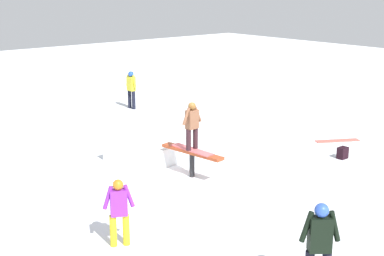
{
  "coord_description": "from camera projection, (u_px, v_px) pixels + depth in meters",
  "views": [
    {
      "loc": [
        10.16,
        -8.49,
        4.92
      ],
      "look_at": [
        0.0,
        0.0,
        1.33
      ],
      "focal_mm": 50.0,
      "sensor_mm": 36.0,
      "label": 1
    }
  ],
  "objects": [
    {
      "name": "loose_snowboard_coral",
      "position": [
        337.0,
        141.0,
        17.23
      ],
      "size": [
        0.96,
        1.39,
        0.02
      ],
      "primitive_type": "cube",
      "rotation": [
        0.0,
        0.0,
        1.05
      ],
      "color": "#E16153",
      "rests_on": "ground"
    },
    {
      "name": "bystander_black",
      "position": [
        319.0,
        243.0,
        8.58
      ],
      "size": [
        0.48,
        0.59,
        1.58
      ],
      "rotation": [
        0.0,
        0.0,
        0.92
      ],
      "color": "black",
      "rests_on": "ground"
    },
    {
      "name": "backpack_on_snow",
      "position": [
        343.0,
        153.0,
        15.48
      ],
      "size": [
        0.23,
        0.3,
        0.34
      ],
      "primitive_type": "cube",
      "rotation": [
        0.0,
        0.0,
        4.73
      ],
      "color": "black",
      "rests_on": "ground"
    },
    {
      "name": "ground_plane",
      "position": [
        192.0,
        177.0,
        14.07
      ],
      "size": [
        60.0,
        60.0,
        0.0
      ],
      "primitive_type": "plane",
      "color": "white"
    },
    {
      "name": "loose_snowboard_white",
      "position": [
        281.0,
        155.0,
        15.82
      ],
      "size": [
        1.0,
        1.38,
        0.02
      ],
      "primitive_type": "cube",
      "rotation": [
        0.0,
        0.0,
        2.12
      ],
      "color": "white",
      "rests_on": "ground"
    },
    {
      "name": "snow_kicker_ramp",
      "position": [
        143.0,
        152.0,
        15.23
      ],
      "size": [
        1.98,
        1.72,
        0.53
      ],
      "primitive_type": "cube",
      "rotation": [
        0.0,
        0.0,
        0.13
      ],
      "color": "white",
      "rests_on": "ground"
    },
    {
      "name": "rail_feature",
      "position": [
        192.0,
        155.0,
        13.91
      ],
      "size": [
        1.98,
        0.53,
        0.73
      ],
      "rotation": [
        0.0,
        0.0,
        0.13
      ],
      "color": "black",
      "rests_on": "ground"
    },
    {
      "name": "main_rider_on_rail",
      "position": [
        192.0,
        127.0,
        13.71
      ],
      "size": [
        1.38,
        0.67,
        1.28
      ],
      "rotation": [
        0.0,
        0.0,
        0.07
      ],
      "color": "#E36064",
      "rests_on": "rail_feature"
    },
    {
      "name": "bystander_yellow",
      "position": [
        131.0,
        88.0,
        21.5
      ],
      "size": [
        0.62,
        0.23,
        1.53
      ],
      "rotation": [
        0.0,
        0.0,
        3.21
      ],
      "color": "black",
      "rests_on": "ground"
    },
    {
      "name": "bystander_purple",
      "position": [
        119.0,
        209.0,
        10.19
      ],
      "size": [
        0.35,
        0.58,
        1.36
      ],
      "rotation": [
        0.0,
        0.0,
        1.1
      ],
      "color": "yellow",
      "rests_on": "ground"
    }
  ]
}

